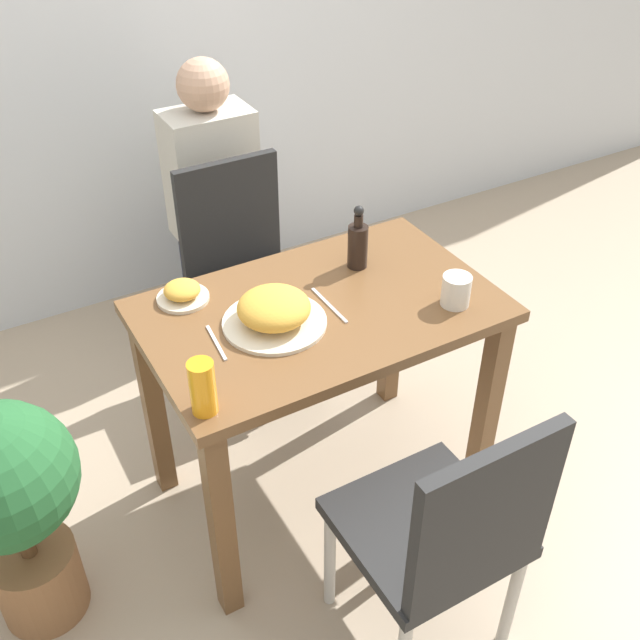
# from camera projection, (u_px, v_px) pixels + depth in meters

# --- Properties ---
(ground_plane) EXTENTS (16.00, 16.00, 0.00)m
(ground_plane) POSITION_uv_depth(u_px,v_px,m) (320.00, 484.00, 2.61)
(ground_plane) COLOR tan
(dining_table) EXTENTS (1.02, 0.64, 0.76)m
(dining_table) POSITION_uv_depth(u_px,v_px,m) (320.00, 343.00, 2.24)
(dining_table) COLOR brown
(dining_table) RESTS_ON ground_plane
(chair_near) EXTENTS (0.42, 0.42, 0.89)m
(chair_near) POSITION_uv_depth(u_px,v_px,m) (447.00, 531.00, 1.84)
(chair_near) COLOR black
(chair_near) RESTS_ON ground_plane
(chair_far) EXTENTS (0.42, 0.42, 0.89)m
(chair_far) POSITION_uv_depth(u_px,v_px,m) (245.00, 268.00, 2.81)
(chair_far) COLOR black
(chair_far) RESTS_ON ground_plane
(food_plate) EXTENTS (0.29, 0.29, 0.10)m
(food_plate) POSITION_uv_depth(u_px,v_px,m) (274.00, 311.00, 2.06)
(food_plate) COLOR beige
(food_plate) RESTS_ON dining_table
(side_plate) EXTENTS (0.15, 0.15, 0.06)m
(side_plate) POSITION_uv_depth(u_px,v_px,m) (182.00, 293.00, 2.17)
(side_plate) COLOR beige
(side_plate) RESTS_ON dining_table
(drink_cup) EXTENTS (0.08, 0.08, 0.09)m
(drink_cup) POSITION_uv_depth(u_px,v_px,m) (456.00, 290.00, 2.14)
(drink_cup) COLOR silver
(drink_cup) RESTS_ON dining_table
(juice_glass) EXTENTS (0.06, 0.06, 0.15)m
(juice_glass) POSITION_uv_depth(u_px,v_px,m) (203.00, 387.00, 1.77)
(juice_glass) COLOR orange
(juice_glass) RESTS_ON dining_table
(sauce_bottle) EXTENTS (0.06, 0.06, 0.21)m
(sauce_bottle) POSITION_uv_depth(u_px,v_px,m) (358.00, 244.00, 2.28)
(sauce_bottle) COLOR black
(sauce_bottle) RESTS_ON dining_table
(fork_utensil) EXTENTS (0.02, 0.16, 0.00)m
(fork_utensil) POSITION_uv_depth(u_px,v_px,m) (216.00, 343.00, 2.02)
(fork_utensil) COLOR silver
(fork_utensil) RESTS_ON dining_table
(spoon_utensil) EXTENTS (0.01, 0.19, 0.00)m
(spoon_utensil) POSITION_uv_depth(u_px,v_px,m) (329.00, 305.00, 2.16)
(spoon_utensil) COLOR silver
(spoon_utensil) RESTS_ON dining_table
(potted_plant_left) EXTENTS (0.39, 0.39, 0.76)m
(potted_plant_left) POSITION_uv_depth(u_px,v_px,m) (9.00, 498.00, 1.96)
(potted_plant_left) COLOR brown
(potted_plant_left) RESTS_ON ground_plane
(person_figure) EXTENTS (0.34, 0.22, 1.17)m
(person_figure) POSITION_uv_depth(u_px,v_px,m) (214.00, 203.00, 3.06)
(person_figure) COLOR #2D3347
(person_figure) RESTS_ON ground_plane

